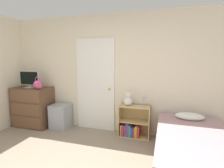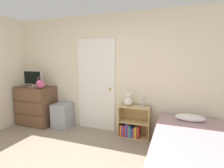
% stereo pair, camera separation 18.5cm
% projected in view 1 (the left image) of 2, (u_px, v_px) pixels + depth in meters
% --- Properties ---
extents(wall_back, '(10.00, 0.06, 2.55)m').
position_uv_depth(wall_back, '(112.00, 74.00, 3.81)').
color(wall_back, beige).
rests_on(wall_back, ground_plane).
extents(door_closed, '(0.89, 0.09, 2.04)m').
position_uv_depth(door_closed, '(95.00, 85.00, 3.91)').
color(door_closed, white).
rests_on(door_closed, ground_plane).
extents(dresser, '(0.87, 0.52, 0.93)m').
position_uv_depth(dresser, '(33.00, 107.00, 4.19)').
color(dresser, brown).
rests_on(dresser, ground_plane).
extents(tv, '(0.52, 0.16, 0.39)m').
position_uv_depth(tv, '(29.00, 79.00, 4.08)').
color(tv, '#B7B7BC').
rests_on(tv, dresser).
extents(handbag, '(0.22, 0.14, 0.28)m').
position_uv_depth(handbag, '(38.00, 85.00, 3.87)').
color(handbag, '#C64C7F').
rests_on(handbag, dresser).
extents(storage_bin, '(0.40, 0.40, 0.56)m').
position_uv_depth(storage_bin, '(61.00, 116.00, 4.06)').
color(storage_bin, '#999EA8').
rests_on(storage_bin, ground_plane).
extents(bookshelf, '(0.63, 0.29, 0.65)m').
position_uv_depth(bookshelf, '(133.00, 125.00, 3.63)').
color(bookshelf, tan).
rests_on(bookshelf, ground_plane).
extents(teddy_bear, '(0.18, 0.18, 0.28)m').
position_uv_depth(teddy_bear, '(128.00, 100.00, 3.58)').
color(teddy_bear, silver).
rests_on(teddy_bear, bookshelf).
extents(desk_lamp, '(0.10, 0.10, 0.24)m').
position_uv_depth(desk_lamp, '(144.00, 99.00, 3.44)').
color(desk_lamp, '#B2B2B7').
rests_on(desk_lamp, bookshelf).
extents(bed, '(1.11, 1.95, 0.64)m').
position_uv_depth(bed, '(194.00, 152.00, 2.55)').
color(bed, brown).
rests_on(bed, ground_plane).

